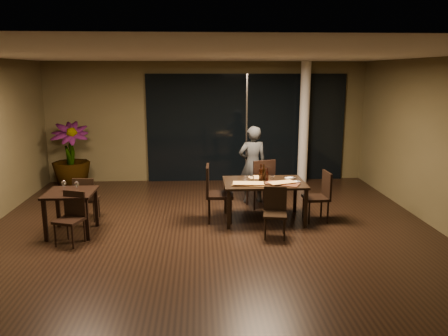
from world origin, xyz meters
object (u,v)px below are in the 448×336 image
Objects in this scene: bottle_a at (261,173)px; chair_main_near at (275,209)px; bottle_b at (267,175)px; chair_main_right at (320,194)px; chair_side_near at (72,215)px; chair_main_left at (215,190)px; side_table at (71,199)px; chair_main_far at (262,181)px; bottle_c at (264,172)px; main_table at (264,185)px; diner at (252,165)px; potted_plant at (71,156)px; chair_side_far at (86,197)px.

chair_main_near is at bearing -80.79° from bottle_a.
bottle_a reaches higher than bottle_b.
bottle_b reaches higher than chair_main_near.
chair_main_right is 4.41m from chair_side_near.
chair_main_left is 2.54m from chair_side_near.
side_table is 2.53m from chair_main_left.
bottle_b is at bearing 73.21° from chair_main_far.
bottle_c is at bearing 10.03° from side_table.
chair_main_near reaches higher than main_table.
main_table is at bearing -98.32° from chair_main_right.
bottle_b is (-0.02, 0.82, 0.41)m from chair_main_near.
chair_main_left is 1.25× the size of chair_side_near.
chair_main_right is 1.18m from bottle_a.
diner reaches higher than main_table.
bottle_a is at bearing 175.34° from bottle_b.
side_table is 4.47m from chair_main_right.
chair_side_near is (-3.28, -0.93, -0.20)m from main_table.
diner is 5.41× the size of bottle_c.
potted_plant is at bearing 125.06° from chair_side_near.
bottle_c is (0.06, 0.08, -0.01)m from bottle_a.
chair_main_right reaches higher than chair_side_far.
side_table is at bearing -88.45° from chair_main_right.
bottle_a is (3.26, -0.13, 0.44)m from chair_side_far.
chair_side_near is 3.67m from potted_plant.
bottle_b is (0.05, 0.02, 0.20)m from main_table.
bottle_b is at bearing -60.16° from bottle_c.
chair_main_left is at bearing 46.09° from diner.
diner reaches higher than bottle_c.
chair_main_right is at bearing 123.10° from diner.
chair_main_far is 1.30m from chair_main_right.
chair_side_far is at bearing 111.49° from chair_side_near.
side_table is 0.95× the size of chair_side_far.
chair_main_near is at bearing 86.02° from diner.
chair_main_right is 0.60× the size of potted_plant.
bottle_a is (-0.12, -0.73, 0.34)m from chair_main_far.
chair_side_near is (-2.36, -0.94, -0.12)m from chair_main_left.
chair_main_near is at bearing -88.55° from bottle_b.
chair_side_far is (-2.40, 0.13, -0.12)m from chair_main_left.
chair_side_near is 3.38× the size of bottle_b.
potted_plant is at bearing 148.51° from bottle_a.
bottle_c is at bearing -30.34° from potted_plant.
chair_main_far is at bearing 46.18° from chair_side_near.
diner is at bearing 90.71° from bottle_a.
chair_main_left reaches higher than bottle_c.
bottle_c is (-0.06, -0.66, 0.33)m from chair_main_far.
main_table is at bearing -31.37° from potted_plant.
potted_plant is (-4.19, 1.40, -0.03)m from diner.
side_table is 2.46× the size of bottle_a.
chair_main_near is (0.07, -0.80, -0.21)m from main_table.
chair_main_far is at bearing 85.31° from main_table.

